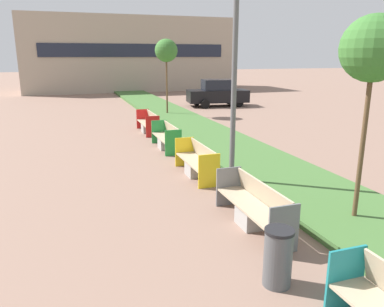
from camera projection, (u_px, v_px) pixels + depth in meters
planter_grass_strip at (249, 157)px, 12.88m from camera, size 2.80×120.00×0.18m
building_backdrop at (130, 54)px, 38.43m from camera, size 20.66×6.95×7.15m
bench_grey_frame at (254, 209)px, 7.85m from camera, size 0.65×2.47×0.94m
bench_yellow_frame at (197, 164)px, 11.16m from camera, size 0.65×2.26×0.94m
bench_green_frame at (167, 139)px, 14.38m from camera, size 0.65×2.19×0.94m
bench_red_frame at (148, 124)px, 17.44m from camera, size 0.65×2.26×0.94m
litter_bin at (278, 257)px, 5.79m from camera, size 0.46×0.46×0.95m
street_lamp_post at (236, 26)px, 9.32m from camera, size 0.24×0.44×7.64m
sapling_tree_near at (374, 50)px, 7.15m from camera, size 1.29×1.29×4.28m
sapling_tree_far at (166, 51)px, 21.37m from camera, size 1.30×1.30×4.42m
parked_car_distant at (218, 93)px, 26.31m from camera, size 4.40×2.31×1.86m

